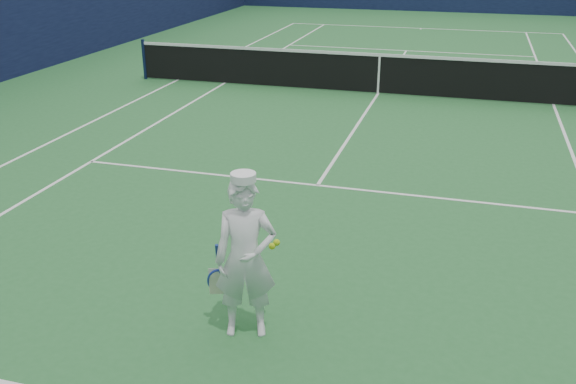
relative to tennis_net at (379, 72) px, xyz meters
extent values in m
plane|color=#26642F|center=(0.00, 0.00, -0.55)|extent=(80.00, 80.00, 0.00)
cube|color=white|center=(0.00, 11.88, -0.55)|extent=(11.03, 0.06, 0.01)
cube|color=white|center=(-5.49, 0.00, -0.55)|extent=(0.06, 23.83, 0.01)
cube|color=white|center=(-4.12, 0.00, -0.55)|extent=(0.06, 23.77, 0.01)
cube|color=white|center=(4.12, 0.00, -0.55)|extent=(0.06, 23.77, 0.01)
cube|color=white|center=(0.00, 6.40, -0.55)|extent=(8.23, 0.06, 0.01)
cube|color=white|center=(0.00, -6.40, -0.55)|extent=(8.23, 0.06, 0.01)
cube|color=white|center=(0.00, 0.00, -0.55)|extent=(0.06, 12.80, 0.01)
cube|color=white|center=(0.00, 11.73, -0.55)|extent=(0.06, 0.30, 0.01)
cube|color=#0F143A|center=(-10.00, 0.00, 1.45)|extent=(0.12, 36.12, 4.00)
cylinder|color=#141E4C|center=(-6.40, 0.00, -0.02)|extent=(0.09, 0.09, 1.07)
cube|color=black|center=(0.00, 0.00, -0.05)|extent=(12.79, 0.02, 0.92)
cube|color=white|center=(0.00, 0.00, 0.42)|extent=(12.79, 0.04, 0.07)
cube|color=white|center=(0.00, 0.00, -0.08)|extent=(0.05, 0.03, 0.94)
imported|color=white|center=(0.25, -10.50, 0.28)|extent=(0.70, 0.57, 1.67)
cylinder|color=white|center=(0.25, -10.50, 1.13)|extent=(0.24, 0.24, 0.08)
cube|color=white|center=(0.22, -10.38, 1.10)|extent=(0.20, 0.15, 0.02)
cylinder|color=navy|center=(-0.04, -10.51, 0.30)|extent=(0.06, 0.10, 0.22)
cube|color=#1C2E9A|center=(-0.04, -10.46, 0.12)|extent=(0.03, 0.03, 0.14)
torus|color=#1C2E9A|center=(-0.07, -10.40, -0.08)|extent=(0.31, 0.18, 0.29)
cube|color=beige|center=(-0.07, -10.40, -0.08)|extent=(0.21, 0.07, 0.30)
sphere|color=#B6D117|center=(0.47, -10.33, 0.36)|extent=(0.07, 0.07, 0.07)
sphere|color=#B6D117|center=(0.51, -10.30, 0.39)|extent=(0.07, 0.07, 0.07)
camera|label=1|loc=(2.18, -15.70, 3.25)|focal=40.00mm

